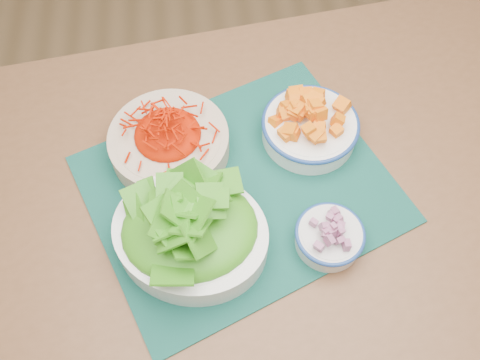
# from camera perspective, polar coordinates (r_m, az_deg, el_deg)

# --- Properties ---
(table) EXTENTS (1.44, 1.06, 0.75)m
(table) POSITION_cam_1_polar(r_m,az_deg,el_deg) (1.08, 3.45, -3.75)
(table) COLOR brown
(table) RESTS_ON ground
(placemat) EXTENTS (0.66, 0.61, 0.00)m
(placemat) POSITION_cam_1_polar(r_m,az_deg,el_deg) (1.00, 0.00, -0.94)
(placemat) COLOR #09322B
(placemat) RESTS_ON table
(carrot_bowl) EXTENTS (0.27, 0.27, 0.09)m
(carrot_bowl) POSITION_cam_1_polar(r_m,az_deg,el_deg) (1.02, -7.64, 4.40)
(carrot_bowl) COLOR beige
(carrot_bowl) RESTS_ON placemat
(squash_bowl) EXTENTS (0.24, 0.24, 0.09)m
(squash_bowl) POSITION_cam_1_polar(r_m,az_deg,el_deg) (1.04, 7.54, 5.97)
(squash_bowl) COLOR white
(squash_bowl) RESTS_ON placemat
(lettuce_bowl) EXTENTS (0.33, 0.31, 0.12)m
(lettuce_bowl) POSITION_cam_1_polar(r_m,az_deg,el_deg) (0.90, -5.37, -5.30)
(lettuce_bowl) COLOR white
(lettuce_bowl) RESTS_ON placemat
(onion_bowl) EXTENTS (0.14, 0.14, 0.06)m
(onion_bowl) POSITION_cam_1_polar(r_m,az_deg,el_deg) (0.93, 9.56, -5.79)
(onion_bowl) COLOR silver
(onion_bowl) RESTS_ON placemat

